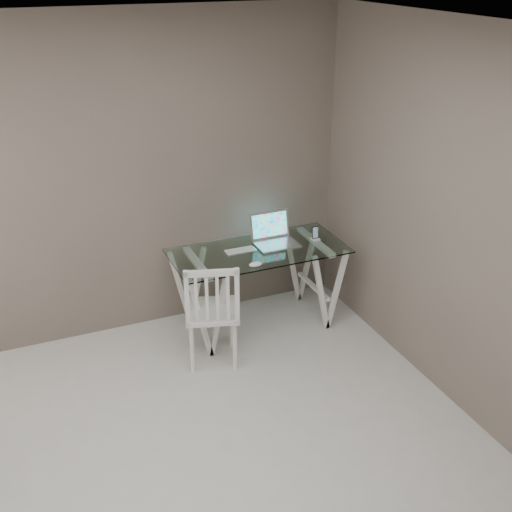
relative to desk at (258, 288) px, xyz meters
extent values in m
plane|color=beige|center=(-1.08, -1.79, -0.38)|extent=(4.50, 4.50, 0.00)
cube|color=white|center=(-1.08, -1.79, 2.32)|extent=(4.00, 4.50, 0.02)
cube|color=#685C52|center=(-1.08, 0.46, 0.97)|extent=(4.00, 0.02, 2.70)
cube|color=#685C52|center=(0.92, -1.79, 0.97)|extent=(0.02, 4.50, 2.70)
cube|color=silver|center=(0.00, 0.00, 0.36)|extent=(1.50, 0.70, 0.01)
cube|color=white|center=(-0.55, 0.00, -0.02)|extent=(0.24, 0.62, 0.72)
cube|color=white|center=(0.55, 0.00, -0.02)|extent=(0.24, 0.62, 0.72)
cube|color=white|center=(-0.55, -0.33, 0.07)|extent=(0.52, 0.52, 0.04)
cylinder|color=white|center=(-0.76, -0.44, -0.17)|extent=(0.04, 0.04, 0.43)
cylinder|color=white|center=(-0.43, -0.54, -0.17)|extent=(0.04, 0.04, 0.43)
cylinder|color=white|center=(-0.66, -0.12, -0.17)|extent=(0.04, 0.04, 0.43)
cylinder|color=white|center=(-0.34, -0.22, -0.17)|extent=(0.04, 0.04, 0.43)
cube|color=white|center=(-0.60, -0.52, 0.30)|extent=(0.41, 0.15, 0.47)
cube|color=silver|center=(0.18, 0.03, 0.37)|extent=(0.36, 0.25, 0.02)
cube|color=#19D899|center=(0.18, 0.18, 0.50)|extent=(0.36, 0.06, 0.24)
cube|color=silver|center=(-0.15, 0.04, 0.37)|extent=(0.27, 0.12, 0.01)
ellipsoid|color=white|center=(-0.14, -0.28, 0.38)|extent=(0.11, 0.07, 0.04)
cube|color=white|center=(0.55, 0.00, 0.37)|extent=(0.07, 0.07, 0.02)
cube|color=black|center=(0.55, 0.01, 0.43)|extent=(0.06, 0.03, 0.11)
camera|label=1|loc=(-1.96, -4.56, 2.67)|focal=45.00mm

